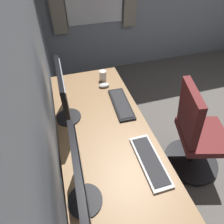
# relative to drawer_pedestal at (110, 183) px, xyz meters

# --- Properties ---
(wall_back) EXTENTS (5.00, 0.10, 2.60)m
(wall_back) POSITION_rel_drawer_pedestal_xyz_m (0.10, 0.39, 0.95)
(wall_back) COLOR #8C939E
(wall_back) RESTS_ON ground
(desk) EXTENTS (1.81, 0.70, 0.73)m
(desk) POSITION_rel_drawer_pedestal_xyz_m (0.20, -0.03, 0.31)
(desk) COLOR #936D47
(desk) RESTS_ON ground
(drawer_pedestal) EXTENTS (0.40, 0.51, 0.69)m
(drawer_pedestal) POSITION_rel_drawer_pedestal_xyz_m (0.00, 0.00, 0.00)
(drawer_pedestal) COLOR #936D47
(drawer_pedestal) RESTS_ON ground
(monitor_primary) EXTENTS (0.51, 0.20, 0.42)m
(monitor_primary) POSITION_rel_drawer_pedestal_xyz_m (-0.24, 0.21, 0.62)
(monitor_primary) COLOR black
(monitor_primary) RESTS_ON desk
(monitor_secondary) EXTENTS (0.48, 0.20, 0.44)m
(monitor_secondary) POSITION_rel_drawer_pedestal_xyz_m (0.46, 0.22, 0.63)
(monitor_secondary) COLOR black
(monitor_secondary) RESTS_ON desk
(keyboard_main) EXTENTS (0.42, 0.14, 0.02)m
(keyboard_main) POSITION_rel_drawer_pedestal_xyz_m (-0.11, -0.25, 0.39)
(keyboard_main) COLOR silver
(keyboard_main) RESTS_ON desk
(keyboard_spare) EXTENTS (0.43, 0.16, 0.02)m
(keyboard_spare) POSITION_rel_drawer_pedestal_xyz_m (0.49, -0.25, 0.39)
(keyboard_spare) COLOR black
(keyboard_spare) RESTS_ON desk
(mouse_main) EXTENTS (0.06, 0.10, 0.03)m
(mouse_main) POSITION_rel_drawer_pedestal_xyz_m (0.79, -0.17, 0.40)
(mouse_main) COLOR silver
(mouse_main) RESTS_ON desk
(coffee_mug) EXTENTS (0.11, 0.07, 0.10)m
(coffee_mug) POSITION_rel_drawer_pedestal_xyz_m (0.91, -0.19, 0.43)
(coffee_mug) COLOR silver
(coffee_mug) RESTS_ON desk
(office_chair) EXTENTS (0.56, 0.60, 0.97)m
(office_chair) POSITION_rel_drawer_pedestal_xyz_m (0.16, -0.87, 0.11)
(office_chair) COLOR maroon
(office_chair) RESTS_ON ground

